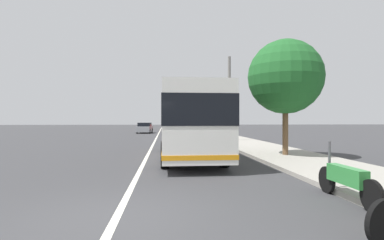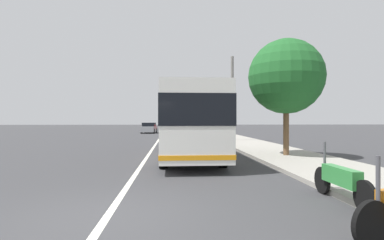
{
  "view_description": "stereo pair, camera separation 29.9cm",
  "coord_description": "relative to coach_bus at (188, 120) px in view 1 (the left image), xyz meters",
  "views": [
    {
      "loc": [
        -5.65,
        -0.9,
        1.79
      ],
      "look_at": [
        8.28,
        -2.13,
        1.79
      ],
      "focal_mm": 28.2,
      "sensor_mm": 36.0,
      "label": 1
    },
    {
      "loc": [
        -5.67,
        -1.19,
        1.79
      ],
      "look_at": [
        8.28,
        -2.13,
        1.79
      ],
      "focal_mm": 28.2,
      "sensor_mm": 36.0,
      "label": 2
    }
  ],
  "objects": [
    {
      "name": "car_oncoming",
      "position": [
        27.17,
        3.89,
        -1.09
      ],
      "size": [
        4.35,
        2.06,
        1.43
      ],
      "rotation": [
        0.0,
        0.0,
        3.07
      ],
      "color": "gray",
      "rests_on": "ground"
    },
    {
      "name": "coach_bus",
      "position": [
        0.0,
        0.0,
        0.0
      ],
      "size": [
        10.14,
        2.57,
        3.13
      ],
      "rotation": [
        0.0,
        0.0,
        0.01
      ],
      "color": "silver",
      "rests_on": "ground"
    },
    {
      "name": "roadside_tree_mid_block",
      "position": [
        -0.58,
        -4.6,
        2.05
      ],
      "size": [
        3.52,
        3.52,
        5.6
      ],
      "color": "brown",
      "rests_on": "ground"
    },
    {
      "name": "sidewalk_curb",
      "position": [
        1.23,
        -4.75,
        -1.71
      ],
      "size": [
        110.0,
        3.6,
        0.14
      ],
      "primitive_type": "cube",
      "color": "#9E998E",
      "rests_on": "ground"
    },
    {
      "name": "utility_pole",
      "position": [
        10.06,
        -4.19,
        1.74
      ],
      "size": [
        0.24,
        0.24,
        7.03
      ],
      "primitive_type": "cylinder",
      "color": "slate",
      "rests_on": "ground"
    },
    {
      "name": "lane_divider_line",
      "position": [
        1.23,
        1.97,
        -1.77
      ],
      "size": [
        110.0,
        0.16,
        0.01
      ],
      "primitive_type": "cube",
      "color": "silver",
      "rests_on": "ground"
    },
    {
      "name": "ground_plane",
      "position": [
        -8.77,
        1.97,
        -1.78
      ],
      "size": [
        220.0,
        220.0,
        0.0
      ],
      "primitive_type": "plane",
      "color": "#38383A"
    },
    {
      "name": "car_side_street",
      "position": [
        39.4,
        0.28,
        -1.07
      ],
      "size": [
        4.6,
        1.9,
        1.47
      ],
      "rotation": [
        0.0,
        0.0,
        -0.03
      ],
      "color": "red",
      "rests_on": "ground"
    },
    {
      "name": "motorcycle_angled",
      "position": [
        -8.15,
        -2.88,
        -1.29
      ],
      "size": [
        2.27,
        0.24,
        1.27
      ],
      "rotation": [
        0.0,
        0.0,
        0.0
      ],
      "color": "black",
      "rests_on": "ground"
    }
  ]
}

